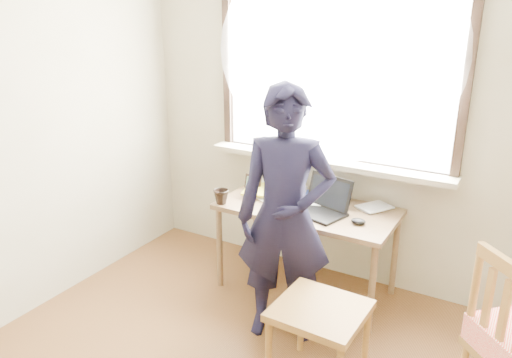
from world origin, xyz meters
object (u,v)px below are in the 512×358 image
Objects in this scene: laptop at (322,204)px; mug_dark at (221,197)px; desk at (307,216)px; person at (285,217)px; work_chair at (319,319)px; mug_white at (299,190)px.

laptop reaches higher than mug_dark.
desk is 0.18m from laptop.
mug_dark is (-0.69, -0.22, -0.00)m from laptop.
person reaches higher than laptop.
desk is 0.98m from work_chair.
mug_white is at bearing 133.01° from desk.
mug_dark is at bearing 137.63° from person.
person is (-0.04, -0.49, 0.08)m from laptop.
mug_dark is (-0.56, -0.25, 0.12)m from desk.
desk is at bearing 24.06° from mug_dark.
mug_dark reaches higher than desk.
work_chair is at bearing -59.99° from person.
laptop is 0.50m from person.
mug_white reaches higher than work_chair.
laptop is 0.72m from mug_dark.
mug_white is 0.24× the size of work_chair.
laptop reaches higher than work_chair.
mug_white is (-0.27, 0.19, -0.01)m from laptop.
mug_white reaches higher than desk.
mug_white is 1.21m from work_chair.
mug_white is at bearing 89.08° from person.
desk is 3.00× the size of laptop.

